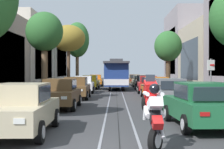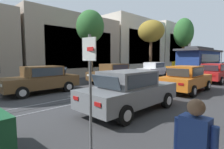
% 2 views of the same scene
% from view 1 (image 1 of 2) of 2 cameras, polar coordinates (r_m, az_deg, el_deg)
% --- Properties ---
extents(ground_plane, '(160.00, 160.00, 0.00)m').
position_cam_1_polar(ground_plane, '(26.53, 0.83, -3.74)').
color(ground_plane, '#38383A').
extents(trolley_track_rails, '(1.14, 54.88, 0.01)m').
position_cam_1_polar(trolley_track_rails, '(29.21, 0.81, -3.34)').
color(trolley_track_rails, gray).
rests_on(trolley_track_rails, ground).
extents(building_facade_left, '(5.81, 46.58, 8.62)m').
position_cam_1_polar(building_facade_left, '(33.60, -17.97, 3.59)').
color(building_facade_left, gray).
rests_on(building_facade_left, ground).
extents(parked_car_beige_near_left, '(2.10, 4.40, 1.58)m').
position_cam_1_polar(parked_car_beige_near_left, '(10.24, -16.32, -5.97)').
color(parked_car_beige_near_left, '#C1B28E').
rests_on(parked_car_beige_near_left, ground).
extents(parked_car_brown_second_left, '(2.02, 4.37, 1.58)m').
position_cam_1_polar(parked_car_brown_second_left, '(16.90, -9.45, -3.43)').
color(parked_car_brown_second_left, brown).
rests_on(parked_car_brown_second_left, ground).
extents(parked_car_brown_mid_left, '(2.04, 4.38, 1.58)m').
position_cam_1_polar(parked_car_brown_mid_left, '(22.86, -6.60, -2.41)').
color(parked_car_brown_mid_left, brown).
rests_on(parked_car_brown_mid_left, ground).
extents(parked_car_white_fourth_left, '(2.11, 4.41, 1.58)m').
position_cam_1_polar(parked_car_white_fourth_left, '(29.25, -5.21, -1.78)').
color(parked_car_white_fourth_left, silver).
rests_on(parked_car_white_fourth_left, ground).
extents(parked_car_yellow_fifth_left, '(2.10, 4.41, 1.58)m').
position_cam_1_polar(parked_car_yellow_fifth_left, '(35.71, -4.00, -1.37)').
color(parked_car_yellow_fifth_left, gold).
rests_on(parked_car_yellow_fifth_left, ground).
extents(parked_car_orange_sixth_left, '(2.05, 4.38, 1.58)m').
position_cam_1_polar(parked_car_orange_sixth_left, '(42.83, -3.01, -1.07)').
color(parked_car_orange_sixth_left, orange).
rests_on(parked_car_orange_sixth_left, ground).
extents(parked_car_green_near_right, '(2.13, 4.42, 1.58)m').
position_cam_1_polar(parked_car_green_near_right, '(11.47, 15.85, -5.28)').
color(parked_car_green_near_right, '#1E6038').
rests_on(parked_car_green_near_right, ground).
extents(parked_car_grey_second_right, '(2.01, 4.36, 1.58)m').
position_cam_1_polar(parked_car_grey_second_right, '(17.87, 10.34, -3.22)').
color(parked_car_grey_second_right, slate).
rests_on(parked_car_grey_second_right, ground).
extents(parked_car_orange_mid_right, '(2.07, 4.39, 1.58)m').
position_cam_1_polar(parked_car_orange_mid_right, '(23.29, 8.01, -2.36)').
color(parked_car_orange_mid_right, orange).
rests_on(parked_car_orange_mid_right, ground).
extents(parked_car_red_fourth_right, '(2.12, 4.41, 1.58)m').
position_cam_1_polar(parked_car_red_fourth_right, '(29.19, 6.54, -1.79)').
color(parked_car_red_fourth_right, red).
rests_on(parked_car_red_fourth_right, ground).
extents(parked_car_black_fifth_right, '(2.11, 4.41, 1.58)m').
position_cam_1_polar(parked_car_black_fifth_right, '(35.20, 5.78, -1.40)').
color(parked_car_black_fifth_right, black).
rests_on(parked_car_black_fifth_right, ground).
extents(parked_car_beige_sixth_right, '(2.01, 4.37, 1.58)m').
position_cam_1_polar(parked_car_beige_sixth_right, '(40.90, 5.03, -1.14)').
color(parked_car_beige_sixth_right, '#C1B28E').
rests_on(parked_car_beige_sixth_right, ground).
extents(parked_car_brown_far_right, '(2.13, 4.42, 1.58)m').
position_cam_1_polar(parked_car_brown_far_right, '(46.99, 4.13, -0.93)').
color(parked_car_brown_far_right, brown).
rests_on(parked_car_brown_far_right, ground).
extents(street_tree_kerb_left_second, '(2.62, 2.27, 6.18)m').
position_cam_1_polar(street_tree_kerb_left_second, '(22.66, -12.21, 7.36)').
color(street_tree_kerb_left_second, brown).
rests_on(street_tree_kerb_left_second, ground).
extents(street_tree_kerb_left_mid, '(3.33, 2.78, 6.63)m').
position_cam_1_polar(street_tree_kerb_left_mid, '(31.58, -7.92, 6.46)').
color(street_tree_kerb_left_mid, brown).
rests_on(street_tree_kerb_left_mid, ground).
extents(street_tree_kerb_left_fourth, '(3.18, 3.09, 8.55)m').
position_cam_1_polar(street_tree_kerb_left_fourth, '(41.98, -6.36, 6.20)').
color(street_tree_kerb_left_fourth, brown).
rests_on(street_tree_kerb_left_fourth, ground).
extents(street_tree_kerb_right_second, '(2.79, 2.51, 6.12)m').
position_cam_1_polar(street_tree_kerb_right_second, '(32.33, 10.18, 4.95)').
color(street_tree_kerb_right_second, '#4C3826').
rests_on(street_tree_kerb_right_second, ground).
extents(cable_car_trolley, '(2.60, 9.14, 3.28)m').
position_cam_1_polar(cable_car_trolley, '(34.12, 0.77, -0.01)').
color(cable_car_trolley, navy).
rests_on(cable_car_trolley, ground).
extents(motorcycle_with_rider, '(0.51, 1.83, 1.88)m').
position_cam_1_polar(motorcycle_with_rider, '(8.01, 7.44, -6.44)').
color(motorcycle_with_rider, black).
rests_on(motorcycle_with_rider, ground).
extents(street_sign_post, '(0.36, 0.09, 2.56)m').
position_cam_1_polar(street_sign_post, '(15.18, 17.56, -0.85)').
color(street_sign_post, slate).
rests_on(street_sign_post, ground).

